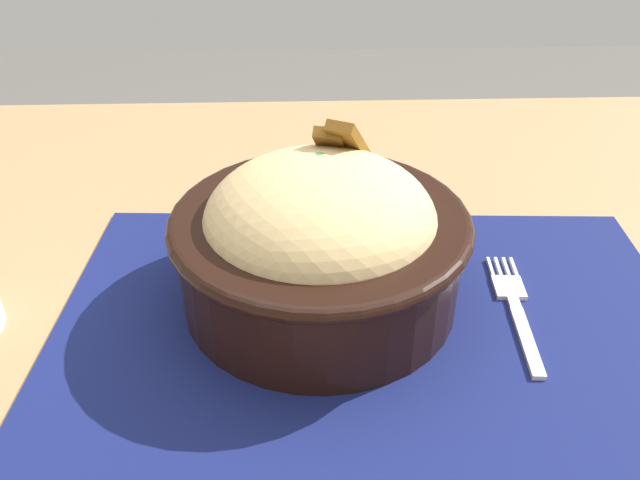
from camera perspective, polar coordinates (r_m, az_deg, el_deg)
table at (r=0.53m, az=1.17°, el=-11.76°), size 1.17×0.79×0.75m
placemat at (r=0.47m, az=4.48°, el=-7.07°), size 0.45×0.31×0.00m
bowl at (r=0.45m, az=-0.01°, el=0.16°), size 0.21×0.21×0.13m
fork at (r=0.49m, az=16.59°, el=-5.50°), size 0.02×0.13×0.00m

